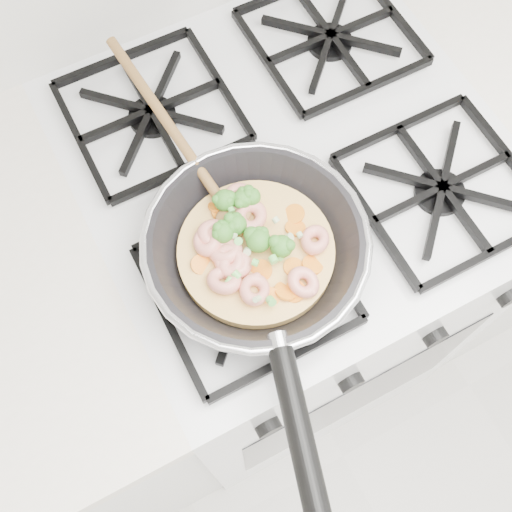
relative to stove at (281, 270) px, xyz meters
name	(u,v)px	position (x,y,z in m)	size (l,w,h in m)	color
stove	(281,270)	(0.00, 0.00, 0.00)	(0.60, 0.60, 0.92)	white
skillet	(255,250)	(-0.13, -0.13, 0.50)	(0.28, 0.66, 0.10)	black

